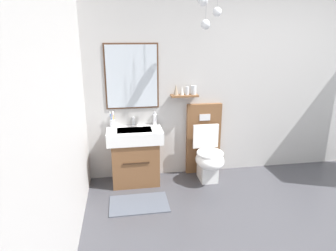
# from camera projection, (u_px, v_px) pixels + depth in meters

# --- Properties ---
(wall_back) EXTENTS (5.09, 0.58, 2.72)m
(wall_back) POSITION_uv_depth(u_px,v_px,m) (262.00, 75.00, 4.11)
(wall_back) COLOR #B7B5B2
(wall_back) RESTS_ON ground
(wall_left) EXTENTS (0.12, 4.02, 2.72)m
(wall_left) POSITION_uv_depth(u_px,v_px,m) (40.00, 121.00, 1.89)
(wall_left) COLOR #B7B5B2
(wall_left) RESTS_ON ground
(bath_mat) EXTENTS (0.68, 0.44, 0.01)m
(bath_mat) POSITION_uv_depth(u_px,v_px,m) (139.00, 204.00, 3.45)
(bath_mat) COLOR #474C56
(bath_mat) RESTS_ON ground
(vanity_sink_left) EXTENTS (0.70, 0.45, 0.74)m
(vanity_sink_left) POSITION_uv_depth(u_px,v_px,m) (135.00, 154.00, 3.88)
(vanity_sink_left) COLOR brown
(vanity_sink_left) RESTS_ON ground
(tap_on_left_sink) EXTENTS (0.03, 0.13, 0.11)m
(tap_on_left_sink) POSITION_uv_depth(u_px,v_px,m) (133.00, 120.00, 3.91)
(tap_on_left_sink) COLOR silver
(tap_on_left_sink) RESTS_ON vanity_sink_left
(toilet) EXTENTS (0.48, 0.62, 1.00)m
(toilet) POSITION_uv_depth(u_px,v_px,m) (206.00, 151.00, 4.02)
(toilet) COLOR brown
(toilet) RESTS_ON ground
(toothbrush_cup) EXTENTS (0.07, 0.07, 0.21)m
(toothbrush_cup) POSITION_uv_depth(u_px,v_px,m) (113.00, 122.00, 3.86)
(toothbrush_cup) COLOR silver
(toothbrush_cup) RESTS_ON vanity_sink_left
(soap_dispenser) EXTENTS (0.06, 0.06, 0.18)m
(soap_dispenser) POSITION_uv_depth(u_px,v_px,m) (155.00, 119.00, 3.95)
(soap_dispenser) COLOR white
(soap_dispenser) RESTS_ON vanity_sink_left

